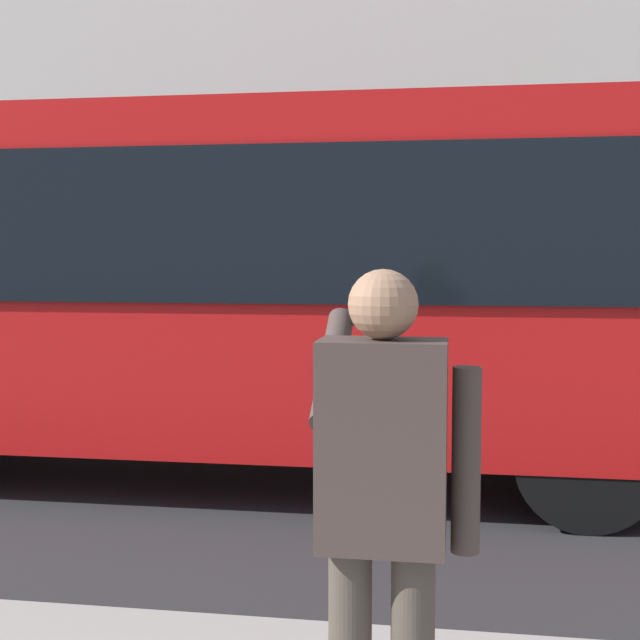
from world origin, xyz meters
name	(u,v)px	position (x,y,z in m)	size (l,w,h in m)	color
ground_plane	(365,470)	(0.00, 0.00, 0.00)	(60.00, 60.00, 0.00)	#2B2B2D
red_bus	(205,279)	(1.35, 0.32, 1.68)	(9.05, 2.54, 3.08)	red
pedestrian_photographer	(383,494)	(-0.56, 4.78, 1.14)	(0.53, 0.52, 1.70)	#4C4238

